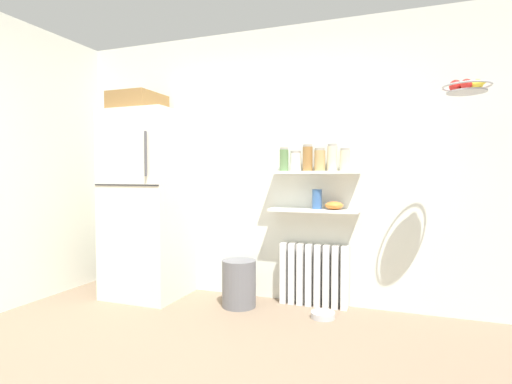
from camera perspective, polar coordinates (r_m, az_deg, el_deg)
ground_plane at (r=2.71m, az=-5.88°, el=-23.78°), size 7.04×7.04×0.00m
back_wall at (r=3.89m, az=4.24°, el=3.91°), size 7.04×0.10×2.60m
refrigerator at (r=4.12m, az=-15.12°, el=-1.11°), size 0.72×0.69×2.00m
radiator at (r=3.79m, az=8.19°, el=-11.57°), size 0.62×0.12×0.56m
wall_shelf_lower at (r=3.67m, az=8.15°, el=-2.60°), size 0.81×0.22×0.02m
wall_shelf_upper at (r=3.65m, az=8.18°, el=2.78°), size 0.81×0.22×0.02m
storage_jar_0 at (r=3.73m, az=4.00°, el=4.63°), size 0.08×0.08×0.22m
storage_jar_1 at (r=3.70m, az=5.65°, el=4.37°), size 0.10×0.10×0.18m
storage_jar_2 at (r=3.67m, az=7.34°, el=4.82°), size 0.09×0.09×0.24m
storage_jar_3 at (r=3.65m, az=9.04°, el=4.54°), size 0.10×0.10×0.20m
storage_jar_4 at (r=3.63m, az=10.77°, el=4.81°), size 0.09×0.09×0.24m
storage_jar_5 at (r=3.61m, az=12.51°, el=4.50°), size 0.09×0.09×0.20m
vase at (r=3.65m, az=8.66°, el=-1.02°), size 0.09×0.09×0.18m
shelf_bowl at (r=3.63m, az=11.02°, el=-1.89°), size 0.16×0.16×0.07m
trash_bin at (r=3.75m, az=-2.43°, el=-12.82°), size 0.31×0.31×0.43m
pet_food_bowl at (r=3.56m, az=9.48°, el=-16.84°), size 0.20×0.20×0.05m
hanging_fruit_basket at (r=3.24m, az=27.76°, el=13.08°), size 0.32×0.32×0.10m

